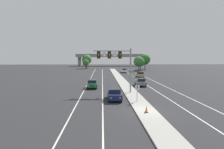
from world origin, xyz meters
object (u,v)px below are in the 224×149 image
object	(u,v)px
car_receding_grey	(140,82)
car_receding_tan	(140,74)
tree_far_right_b	(139,62)
overhead_signal_mast	(118,60)
traffic_cone_median_nose	(146,109)
tree_far_right_c	(141,62)
car_receding_white	(124,71)
tree_far_right_a	(145,59)
tree_far_left_b	(87,60)
tree_far_left_c	(86,63)
median_sign_post	(137,90)
car_oncoming_navy	(114,94)
car_oncoming_green	(93,84)

from	to	relation	value
car_receding_grey	car_receding_tan	distance (m)	16.78
tree_far_right_b	overhead_signal_mast	bearing A→B (deg)	-104.59
traffic_cone_median_nose	tree_far_right_c	world-z (taller)	tree_far_right_c
car_receding_white	tree_far_right_a	size ratio (longest dim) A/B	0.63
traffic_cone_median_nose	tree_far_left_b	distance (m)	79.55
car_receding_grey	tree_far_right_c	world-z (taller)	tree_far_right_c
tree_far_left_c	car_receding_white	bearing A→B (deg)	-55.73
median_sign_post	car_receding_tan	xyz separation A→B (m)	(6.42, 30.98, -0.77)
overhead_signal_mast	tree_far_right_c	xyz separation A→B (m)	(14.34, 53.24, -1.90)
car_receding_tan	tree_far_right_c	bearing A→B (deg)	78.58
car_oncoming_navy	car_receding_tan	xyz separation A→B (m)	(9.32, 29.20, 0.00)
car_oncoming_navy	car_receding_white	bearing A→B (deg)	81.92
car_receding_white	tree_far_right_c	xyz separation A→B (m)	(8.70, 12.66, 2.74)
car_oncoming_navy	tree_far_left_c	world-z (taller)	tree_far_left_c
traffic_cone_median_nose	tree_far_right_a	world-z (taller)	tree_far_right_a
overhead_signal_mast	car_receding_tan	distance (m)	26.19
car_receding_white	tree_far_right_c	bearing A→B (deg)	55.49
car_oncoming_green	tree_far_left_c	world-z (taller)	tree_far_left_c
median_sign_post	traffic_cone_median_nose	bearing A→B (deg)	-89.47
car_receding_grey	tree_far_right_b	world-z (taller)	tree_far_right_b
car_oncoming_green	tree_far_right_b	world-z (taller)	tree_far_right_b
traffic_cone_median_nose	tree_far_right_a	distance (m)	72.92
tree_far_right_a	tree_far_left_c	xyz separation A→B (m)	(-28.22, 5.10, -1.57)
car_oncoming_green	overhead_signal_mast	bearing A→B (deg)	-52.46
median_sign_post	tree_far_left_b	bearing A→B (deg)	99.57
tree_far_right_b	tree_far_right_c	distance (m)	5.50
car_receding_tan	tree_far_right_a	xyz separation A→B (m)	(9.13, 34.95, 3.84)
median_sign_post	traffic_cone_median_nose	size ratio (longest dim) A/B	2.97
median_sign_post	car_receding_tan	bearing A→B (deg)	78.30
tree_far_right_c	tree_far_left_c	bearing A→B (deg)	155.91
car_receding_tan	tree_far_right_b	bearing A→B (deg)	80.40
overhead_signal_mast	car_receding_white	bearing A→B (deg)	82.09
car_receding_tan	tree_far_right_b	world-z (taller)	tree_far_right_b
overhead_signal_mast	car_oncoming_navy	world-z (taller)	overhead_signal_mast
car_receding_grey	tree_far_left_b	xyz separation A→B (m)	(-15.65, 58.79, 3.70)
car_receding_grey	traffic_cone_median_nose	xyz separation A→B (m)	(-3.25, -19.69, -0.31)
car_oncoming_green	car_receding_grey	xyz separation A→B (m)	(9.77, 2.14, 0.00)
car_oncoming_green	traffic_cone_median_nose	distance (m)	18.73
median_sign_post	tree_far_left_b	world-z (taller)	tree_far_left_b
overhead_signal_mast	car_oncoming_navy	xyz separation A→B (m)	(-0.81, -4.87, -4.64)
overhead_signal_mast	car_oncoming_green	bearing A→B (deg)	127.54
overhead_signal_mast	car_oncoming_green	world-z (taller)	overhead_signal_mast
car_receding_grey	tree_far_right_c	bearing A→B (deg)	78.84
car_receding_tan	car_receding_white	bearing A→B (deg)	100.00
car_receding_tan	tree_far_left_b	world-z (taller)	tree_far_left_b
car_receding_tan	tree_far_left_b	distance (m)	46.42
tree_far_right_b	tree_far_right_c	size ratio (longest dim) A/B	1.12
tree_far_left_b	tree_far_right_c	bearing A→B (deg)	-28.55
median_sign_post	tree_far_right_a	size ratio (longest dim) A/B	0.31
median_sign_post	tree_far_left_c	world-z (taller)	tree_far_left_c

